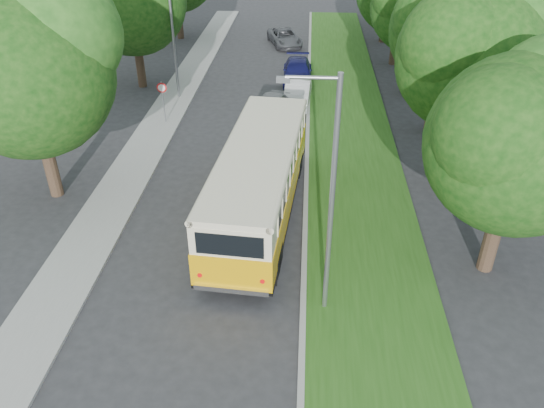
# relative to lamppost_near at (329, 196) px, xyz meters

# --- Properties ---
(ground) EXTENTS (120.00, 120.00, 0.00)m
(ground) POSITION_rel_lamppost_near_xyz_m (-4.21, 2.50, -4.37)
(ground) COLOR #2A2A2D
(ground) RESTS_ON ground
(curb) EXTENTS (0.20, 70.00, 0.15)m
(curb) POSITION_rel_lamppost_near_xyz_m (-0.61, 7.50, -4.29)
(curb) COLOR gray
(curb) RESTS_ON ground
(grass_verge) EXTENTS (4.50, 70.00, 0.13)m
(grass_verge) POSITION_rel_lamppost_near_xyz_m (1.74, 7.50, -4.30)
(grass_verge) COLOR #245015
(grass_verge) RESTS_ON ground
(sidewalk) EXTENTS (2.20, 70.00, 0.12)m
(sidewalk) POSITION_rel_lamppost_near_xyz_m (-9.01, 7.50, -4.31)
(sidewalk) COLOR gray
(sidewalk) RESTS_ON ground
(lamppost_near) EXTENTS (1.71, 0.16, 8.00)m
(lamppost_near) POSITION_rel_lamppost_near_xyz_m (0.00, 0.00, 0.00)
(lamppost_near) COLOR gray
(lamppost_near) RESTS_ON ground
(lamppost_far) EXTENTS (1.71, 0.16, 7.50)m
(lamppost_far) POSITION_rel_lamppost_near_xyz_m (-8.91, 18.50, -0.25)
(lamppost_far) COLOR gray
(lamppost_far) RESTS_ON ground
(warning_sign) EXTENTS (0.56, 0.10, 2.50)m
(warning_sign) POSITION_rel_lamppost_near_xyz_m (-8.71, 14.48, -2.66)
(warning_sign) COLOR gray
(warning_sign) RESTS_ON ground
(vintage_bus) EXTENTS (3.71, 11.17, 3.26)m
(vintage_bus) POSITION_rel_lamppost_near_xyz_m (-2.52, 5.37, -2.74)
(vintage_bus) COLOR #F2AB07
(vintage_bus) RESTS_ON ground
(car_silver) EXTENTS (2.81, 4.67, 1.49)m
(car_silver) POSITION_rel_lamppost_near_xyz_m (-2.82, 15.37, -3.63)
(car_silver) COLOR #A2A2A6
(car_silver) RESTS_ON ground
(car_white) EXTENTS (1.74, 4.40, 1.42)m
(car_white) POSITION_rel_lamppost_near_xyz_m (-1.28, 18.09, -3.66)
(car_white) COLOR silver
(car_white) RESTS_ON ground
(car_blue) EXTENTS (2.02, 4.79, 1.38)m
(car_blue) POSITION_rel_lamppost_near_xyz_m (-1.40, 22.20, -3.68)
(car_blue) COLOR #121452
(car_blue) RESTS_ON ground
(car_grey) EXTENTS (3.40, 5.06, 1.29)m
(car_grey) POSITION_rel_lamppost_near_xyz_m (-2.69, 30.96, -3.72)
(car_grey) COLOR #525459
(car_grey) RESTS_ON ground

